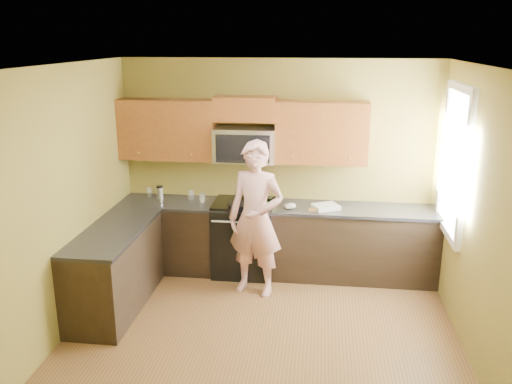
% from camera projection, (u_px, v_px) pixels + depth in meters
% --- Properties ---
extents(floor, '(4.00, 4.00, 0.00)m').
position_uv_depth(floor, '(260.00, 345.00, 5.27)').
color(floor, brown).
rests_on(floor, ground).
extents(ceiling, '(4.00, 4.00, 0.00)m').
position_uv_depth(ceiling, '(260.00, 67.00, 4.51)').
color(ceiling, white).
rests_on(ceiling, ground).
extents(wall_back, '(4.00, 0.00, 4.00)m').
position_uv_depth(wall_back, '(278.00, 166.00, 6.79)').
color(wall_back, olive).
rests_on(wall_back, ground).
extents(wall_front, '(4.00, 0.00, 4.00)m').
position_uv_depth(wall_front, '(218.00, 331.00, 2.99)').
color(wall_front, olive).
rests_on(wall_front, ground).
extents(wall_left, '(0.00, 4.00, 4.00)m').
position_uv_depth(wall_left, '(55.00, 208.00, 5.13)').
color(wall_left, olive).
rests_on(wall_left, ground).
extents(wall_right, '(0.00, 4.00, 4.00)m').
position_uv_depth(wall_right, '(486.00, 226.00, 4.65)').
color(wall_right, olive).
rests_on(wall_right, ground).
extents(cabinet_back_run, '(4.00, 0.60, 0.88)m').
position_uv_depth(cabinet_back_run, '(275.00, 241.00, 6.76)').
color(cabinet_back_run, black).
rests_on(cabinet_back_run, floor).
extents(cabinet_left_run, '(0.60, 1.60, 0.88)m').
position_uv_depth(cabinet_left_run, '(115.00, 270.00, 5.92)').
color(cabinet_left_run, black).
rests_on(cabinet_left_run, floor).
extents(countertop_back, '(4.00, 0.62, 0.04)m').
position_uv_depth(countertop_back, '(276.00, 207.00, 6.63)').
color(countertop_back, black).
rests_on(countertop_back, cabinet_back_run).
extents(countertop_left, '(0.62, 1.60, 0.04)m').
position_uv_depth(countertop_left, '(113.00, 231.00, 5.79)').
color(countertop_left, black).
rests_on(countertop_left, cabinet_left_run).
extents(stove, '(0.76, 0.65, 0.95)m').
position_uv_depth(stove, '(244.00, 237.00, 6.78)').
color(stove, black).
rests_on(stove, floor).
extents(microwave, '(0.76, 0.40, 0.42)m').
position_uv_depth(microwave, '(245.00, 161.00, 6.62)').
color(microwave, silver).
rests_on(microwave, wall_back).
extents(upper_cab_left, '(1.22, 0.33, 0.75)m').
position_uv_depth(upper_cab_left, '(169.00, 158.00, 6.77)').
color(upper_cab_left, brown).
rests_on(upper_cab_left, wall_back).
extents(upper_cab_right, '(1.12, 0.33, 0.75)m').
position_uv_depth(upper_cab_right, '(321.00, 163.00, 6.54)').
color(upper_cab_right, brown).
rests_on(upper_cab_right, wall_back).
extents(upper_cab_over_mw, '(0.76, 0.33, 0.30)m').
position_uv_depth(upper_cab_over_mw, '(245.00, 109.00, 6.47)').
color(upper_cab_over_mw, brown).
rests_on(upper_cab_over_mw, wall_back).
extents(window, '(0.06, 1.06, 1.66)m').
position_uv_depth(window, '(455.00, 162.00, 5.71)').
color(window, white).
rests_on(window, wall_right).
extents(woman, '(0.76, 0.60, 1.84)m').
position_uv_depth(woman, '(256.00, 219.00, 6.13)').
color(woman, '#E67376').
rests_on(woman, floor).
extents(frying_pan, '(0.40, 0.53, 0.06)m').
position_uv_depth(frying_pan, '(239.00, 208.00, 6.42)').
color(frying_pan, black).
rests_on(frying_pan, stove).
extents(butter_tub, '(0.15, 0.15, 0.09)m').
position_uv_depth(butter_tub, '(271.00, 206.00, 6.59)').
color(butter_tub, yellow).
rests_on(butter_tub, countertop_back).
extents(toast_slice, '(0.12, 0.12, 0.01)m').
position_uv_depth(toast_slice, '(313.00, 210.00, 6.42)').
color(toast_slice, '#B27F47').
rests_on(toast_slice, countertop_back).
extents(napkin_a, '(0.12, 0.12, 0.06)m').
position_uv_depth(napkin_a, '(288.00, 206.00, 6.49)').
color(napkin_a, silver).
rests_on(napkin_a, countertop_back).
extents(napkin_b, '(0.16, 0.17, 0.07)m').
position_uv_depth(napkin_b, '(291.00, 206.00, 6.49)').
color(napkin_b, silver).
rests_on(napkin_b, countertop_back).
extents(dish_towel, '(0.38, 0.35, 0.05)m').
position_uv_depth(dish_towel, '(326.00, 207.00, 6.48)').
color(dish_towel, white).
rests_on(dish_towel, countertop_back).
extents(travel_mug, '(0.11, 0.11, 0.18)m').
position_uv_depth(travel_mug, '(160.00, 199.00, 6.86)').
color(travel_mug, silver).
rests_on(travel_mug, countertop_back).
extents(glass_a, '(0.08, 0.08, 0.12)m').
position_uv_depth(glass_a, '(149.00, 192.00, 6.95)').
color(glass_a, silver).
rests_on(glass_a, countertop_back).
extents(glass_b, '(0.09, 0.09, 0.12)m').
position_uv_depth(glass_b, '(191.00, 195.00, 6.84)').
color(glass_b, silver).
rests_on(glass_b, countertop_back).
extents(glass_c, '(0.08, 0.08, 0.12)m').
position_uv_depth(glass_c, '(202.00, 198.00, 6.73)').
color(glass_c, silver).
rests_on(glass_c, countertop_back).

